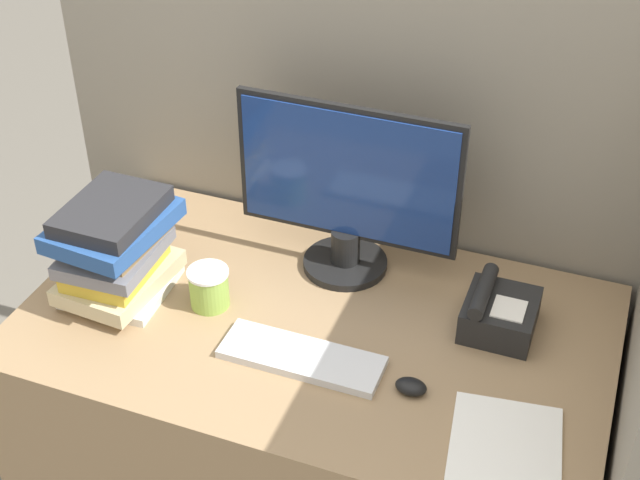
# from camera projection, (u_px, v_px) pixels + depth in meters

# --- Properties ---
(cubicle_panel_rear) EXTENTS (1.78, 0.04, 1.51)m
(cubicle_panel_rear) POSITION_uv_depth(u_px,v_px,m) (373.00, 216.00, 2.43)
(cubicle_panel_rear) COLOR gray
(cubicle_panel_rear) RESTS_ON ground_plane
(cubicle_panel_right) EXTENTS (0.04, 0.87, 1.51)m
(cubicle_panel_right) POSITION_uv_depth(u_px,v_px,m) (637.00, 385.00, 1.91)
(cubicle_panel_right) COLOR gray
(cubicle_panel_right) RESTS_ON ground_plane
(desk) EXTENTS (1.38, 0.81, 0.73)m
(desk) POSITION_uv_depth(u_px,v_px,m) (316.00, 428.00, 2.32)
(desk) COLOR #937551
(desk) RESTS_ON ground_plane
(monitor) EXTENTS (0.56, 0.22, 0.45)m
(monitor) POSITION_uv_depth(u_px,v_px,m) (347.00, 194.00, 2.16)
(monitor) COLOR black
(monitor) RESTS_ON desk
(keyboard) EXTENTS (0.37, 0.12, 0.02)m
(keyboard) POSITION_uv_depth(u_px,v_px,m) (302.00, 357.00, 1.99)
(keyboard) COLOR silver
(keyboard) RESTS_ON desk
(mouse) EXTENTS (0.07, 0.05, 0.03)m
(mouse) POSITION_uv_depth(u_px,v_px,m) (411.00, 387.00, 1.91)
(mouse) COLOR black
(mouse) RESTS_ON desk
(coffee_cup) EXTENTS (0.10, 0.10, 0.10)m
(coffee_cup) POSITION_uv_depth(u_px,v_px,m) (209.00, 288.00, 2.13)
(coffee_cup) COLOR #8CB247
(coffee_cup) RESTS_ON desk
(book_stack) EXTENTS (0.26, 0.31, 0.26)m
(book_stack) POSITION_uv_depth(u_px,v_px,m) (116.00, 249.00, 2.12)
(book_stack) COLOR silver
(book_stack) RESTS_ON desk
(desk_telephone) EXTENTS (0.16, 0.18, 0.12)m
(desk_telephone) POSITION_uv_depth(u_px,v_px,m) (498.00, 313.00, 2.06)
(desk_telephone) COLOR black
(desk_telephone) RESTS_ON desk
(paper_pile) EXTENTS (0.25, 0.27, 0.01)m
(paper_pile) POSITION_uv_depth(u_px,v_px,m) (505.00, 444.00, 1.79)
(paper_pile) COLOR white
(paper_pile) RESTS_ON desk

